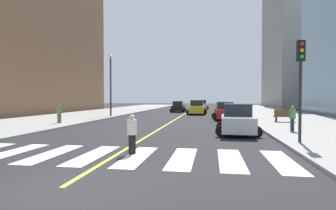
% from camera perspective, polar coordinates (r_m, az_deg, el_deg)
% --- Properties ---
extents(ground_plane, '(220.00, 220.00, 0.00)m').
position_cam_1_polar(ground_plane, '(7.96, -20.80, -15.44)').
color(ground_plane, black).
extents(sidewalk_kerb_east, '(10.00, 120.00, 0.15)m').
position_cam_1_polar(sidewalk_kerb_east, '(28.00, 26.33, -3.24)').
color(sidewalk_kerb_east, gray).
rests_on(sidewalk_kerb_east, ground).
extents(sidewalk_kerb_west, '(10.00, 120.00, 0.15)m').
position_cam_1_polar(sidewalk_kerb_west, '(31.12, -22.13, -2.74)').
color(sidewalk_kerb_west, gray).
rests_on(sidewalk_kerb_west, ground).
extents(crosswalk_paint, '(13.50, 4.00, 0.01)m').
position_cam_1_polar(crosswalk_paint, '(11.50, -10.74, -10.07)').
color(crosswalk_paint, silver).
rests_on(crosswalk_paint, ground).
extents(lane_divider_paint, '(0.16, 80.00, 0.01)m').
position_cam_1_polar(lane_divider_paint, '(46.82, 4.18, -1.34)').
color(lane_divider_paint, yellow).
rests_on(lane_divider_paint, ground).
extents(parking_garage_concrete, '(18.00, 24.00, 31.85)m').
position_cam_1_polar(parking_garage_concrete, '(78.24, 26.65, 11.35)').
color(parking_garage_concrete, gray).
rests_on(parking_garage_concrete, ground).
extents(low_rise_brick_west, '(16.00, 32.00, 24.94)m').
position_cam_1_polar(low_rise_brick_west, '(50.46, -28.68, 12.92)').
color(low_rise_brick_west, brown).
rests_on(low_rise_brick_west, ground).
extents(car_yellow_nearest, '(2.77, 4.42, 1.97)m').
position_cam_1_polar(car_yellow_nearest, '(38.89, 5.88, -0.57)').
color(car_yellow_nearest, gold).
rests_on(car_yellow_nearest, ground).
extents(car_black_second, '(2.47, 3.95, 1.76)m').
position_cam_1_polar(car_black_second, '(45.13, 2.08, -0.40)').
color(car_black_second, black).
rests_on(car_black_second, ground).
extents(car_red_third, '(2.73, 4.24, 1.86)m').
position_cam_1_polar(car_red_third, '(29.70, 11.43, -1.32)').
color(car_red_third, red).
rests_on(car_red_third, ground).
extents(car_blue_fourth, '(2.36, 3.76, 1.67)m').
position_cam_1_polar(car_blue_fourth, '(47.04, 10.81, -0.40)').
color(car_blue_fourth, '#2D479E').
rests_on(car_blue_fourth, ground).
extents(car_white_fifth, '(2.69, 4.22, 1.86)m').
position_cam_1_polar(car_white_fifth, '(57.17, 6.94, 0.03)').
color(car_white_fifth, silver).
rests_on(car_white_fifth, ground).
extents(car_silver_sixth, '(2.78, 4.36, 1.92)m').
position_cam_1_polar(car_silver_sixth, '(18.19, 13.91, -3.00)').
color(car_silver_sixth, '#B7B7BC').
rests_on(car_silver_sixth, ground).
extents(traffic_light_near_corner, '(0.36, 0.41, 4.90)m').
position_cam_1_polar(traffic_light_near_corner, '(14.96, 25.31, 6.26)').
color(traffic_light_near_corner, black).
rests_on(traffic_light_near_corner, sidewalk_kerb_east).
extents(park_bench, '(1.81, 0.59, 1.12)m').
position_cam_1_polar(park_bench, '(27.19, 22.51, -2.04)').
color(park_bench, brown).
rests_on(park_bench, sidewalk_kerb_east).
extents(pedestrian_crossing, '(0.40, 0.40, 1.62)m').
position_cam_1_polar(pedestrian_crossing, '(11.59, -7.29, -5.53)').
color(pedestrian_crossing, black).
rests_on(pedestrian_crossing, ground).
extents(pedestrian_waiting_east, '(0.41, 0.41, 1.65)m').
position_cam_1_polar(pedestrian_waiting_east, '(19.77, 23.91, -2.26)').
color(pedestrian_waiting_east, '#232847').
rests_on(pedestrian_waiting_east, sidewalk_kerb_east).
extents(pedestrian_walking_west, '(0.40, 0.40, 1.61)m').
position_cam_1_polar(pedestrian_walking_west, '(25.70, -21.20, -1.45)').
color(pedestrian_walking_west, brown).
rests_on(pedestrian_walking_west, sidewalk_kerb_west).
extents(street_lamp, '(0.44, 0.44, 7.20)m').
position_cam_1_polar(street_lamp, '(33.88, -11.57, 5.02)').
color(street_lamp, '#38383D').
rests_on(street_lamp, sidewalk_kerb_west).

